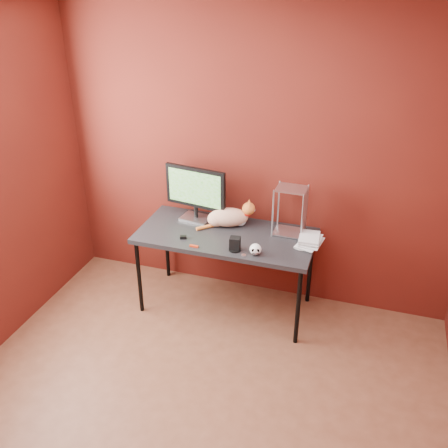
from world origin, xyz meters
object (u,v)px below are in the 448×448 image
(monitor, at_px, (195,191))
(cat, at_px, (229,217))
(book_stack, at_px, (305,194))
(speaker, at_px, (235,244))
(desk, at_px, (226,239))
(skull_mug, at_px, (255,249))

(monitor, height_order, cat, monitor)
(book_stack, bearing_deg, speaker, -149.40)
(desk, bearing_deg, speaker, -57.64)
(desk, xyz_separation_m, book_stack, (0.63, 0.05, 0.49))
(speaker, distance_m, book_stack, 0.68)
(desk, height_order, monitor, monitor)
(desk, relative_size, cat, 3.23)
(desk, bearing_deg, monitor, 151.99)
(cat, bearing_deg, speaker, -84.72)
(skull_mug, relative_size, speaker, 0.85)
(monitor, distance_m, book_stack, 0.99)
(cat, xyz_separation_m, book_stack, (0.65, -0.10, 0.36))
(cat, bearing_deg, desk, -100.40)
(skull_mug, relative_size, book_stack, 0.11)
(skull_mug, bearing_deg, cat, 116.90)
(desk, distance_m, speaker, 0.30)
(desk, relative_size, speaker, 12.98)
(desk, relative_size, monitor, 2.64)
(monitor, distance_m, speaker, 0.68)
(cat, bearing_deg, monitor, 156.30)
(skull_mug, height_order, speaker, speaker)
(cat, distance_m, speaker, 0.43)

